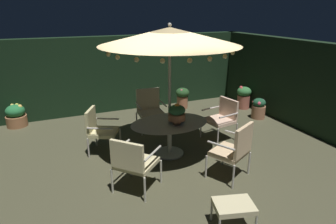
# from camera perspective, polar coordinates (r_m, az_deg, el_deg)

# --- Properties ---
(ground_plane) EXTENTS (7.90, 6.91, 0.02)m
(ground_plane) POSITION_cam_1_polar(r_m,az_deg,el_deg) (6.23, -0.49, -8.34)
(ground_plane) COLOR #474630
(hedge_backdrop_rear) EXTENTS (7.90, 0.30, 2.19)m
(hedge_backdrop_rear) POSITION_cam_1_polar(r_m,az_deg,el_deg) (8.84, -8.88, 7.48)
(hedge_backdrop_rear) COLOR black
(hedge_backdrop_rear) RESTS_ON ground_plane
(hedge_backdrop_right) EXTENTS (0.30, 6.91, 2.19)m
(hedge_backdrop_right) POSITION_cam_1_polar(r_m,az_deg,el_deg) (8.01, 25.53, 4.55)
(hedge_backdrop_right) COLOR black
(hedge_backdrop_right) RESTS_ON ground_plane
(patio_dining_table) EXTENTS (1.62, 1.16, 0.72)m
(patio_dining_table) POSITION_cam_1_polar(r_m,az_deg,el_deg) (6.02, 0.28, -3.25)
(patio_dining_table) COLOR #B5B3AC
(patio_dining_table) RESTS_ON ground_plane
(patio_umbrella) EXTENTS (2.67, 2.67, 2.66)m
(patio_umbrella) POSITION_cam_1_polar(r_m,az_deg,el_deg) (5.57, 0.31, 14.55)
(patio_umbrella) COLOR #B6B2A5
(patio_umbrella) RESTS_ON ground_plane
(centerpiece_planter) EXTENTS (0.34, 0.34, 0.43)m
(centerpiece_planter) POSITION_cam_1_polar(r_m,az_deg,el_deg) (5.80, 1.74, -0.19)
(centerpiece_planter) COLOR #A86A45
(centerpiece_planter) RESTS_ON patio_dining_table
(patio_chair_north) EXTENTS (0.89, 0.89, 0.98)m
(patio_chair_north) POSITION_cam_1_polar(r_m,az_deg,el_deg) (4.83, -6.80, -9.46)
(patio_chair_north) COLOR #B6B4A3
(patio_chair_north) RESTS_ON ground_plane
(patio_chair_northeast) EXTENTS (0.83, 0.80, 1.05)m
(patio_chair_northeast) POSITION_cam_1_polar(r_m,az_deg,el_deg) (5.28, 12.92, -6.85)
(patio_chair_northeast) COLOR #B6B1A8
(patio_chair_northeast) RESTS_ON ground_plane
(patio_chair_east) EXTENTS (0.70, 0.72, 0.94)m
(patio_chair_east) POSITION_cam_1_polar(r_m,az_deg,el_deg) (6.89, 10.60, -0.81)
(patio_chair_east) COLOR #B9AEA7
(patio_chair_east) RESTS_ON ground_plane
(patio_chair_southeast) EXTENTS (0.70, 0.63, 1.01)m
(patio_chair_southeast) POSITION_cam_1_polar(r_m,az_deg,el_deg) (7.35, -3.59, 0.93)
(patio_chair_southeast) COLOR #B3AEA8
(patio_chair_southeast) RESTS_ON ground_plane
(patio_chair_south) EXTENTS (0.77, 0.77, 0.96)m
(patio_chair_south) POSITION_cam_1_polar(r_m,az_deg,el_deg) (6.27, -13.31, -3.01)
(patio_chair_south) COLOR #B8B1A7
(patio_chair_south) RESTS_ON ground_plane
(ottoman_footrest) EXTENTS (0.63, 0.53, 0.40)m
(ottoman_footrest) POSITION_cam_1_polar(r_m,az_deg,el_deg) (4.29, 12.74, -17.61)
(ottoman_footrest) COLOR #B5B3A8
(ottoman_footrest) RESTS_ON ground_plane
(potted_plant_right_near) EXTENTS (0.43, 0.43, 0.68)m
(potted_plant_right_near) POSITION_cam_1_polar(r_m,az_deg,el_deg) (9.23, 14.57, 2.94)
(potted_plant_right_near) COLOR #B0604E
(potted_plant_right_near) RESTS_ON ground_plane
(potted_plant_back_center) EXTENTS (0.42, 0.42, 0.63)m
(potted_plant_back_center) POSITION_cam_1_polar(r_m,az_deg,el_deg) (8.99, 2.82, 3.01)
(potted_plant_back_center) COLOR #A16345
(potted_plant_back_center) RESTS_ON ground_plane
(potted_plant_back_right) EXTENTS (0.51, 0.51, 0.58)m
(potted_plant_back_right) POSITION_cam_1_polar(r_m,az_deg,el_deg) (8.53, -27.57, -0.65)
(potted_plant_back_right) COLOR #A16944
(potted_plant_back_right) RESTS_ON ground_plane
(potted_plant_left_near) EXTENTS (0.37, 0.37, 0.57)m
(potted_plant_left_near) POSITION_cam_1_polar(r_m,az_deg,el_deg) (8.51, 17.28, 0.71)
(potted_plant_left_near) COLOR #9F6A4C
(potted_plant_left_near) RESTS_ON ground_plane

